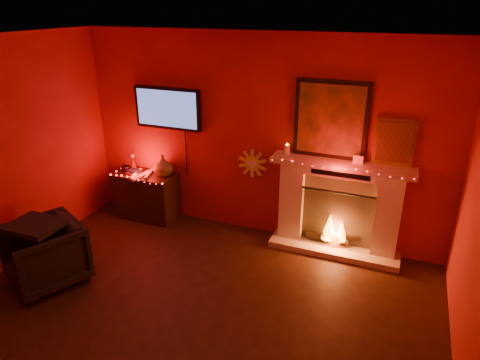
{
  "coord_description": "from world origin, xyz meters",
  "views": [
    {
      "loc": [
        1.81,
        -2.58,
        3.02
      ],
      "look_at": [
        0.08,
        1.7,
        1.08
      ],
      "focal_mm": 32.0,
      "sensor_mm": 36.0,
      "label": 1
    }
  ],
  "objects_px": {
    "fireplace": "(338,199)",
    "armchair": "(45,254)",
    "tv": "(168,108)",
    "sunburst_clock": "(252,163)",
    "console_table": "(147,193)"
  },
  "relations": [
    {
      "from": "fireplace",
      "to": "armchair",
      "type": "relative_size",
      "value": 2.72
    },
    {
      "from": "armchair",
      "to": "sunburst_clock",
      "type": "bearing_deg",
      "value": 76.2
    },
    {
      "from": "sunburst_clock",
      "to": "console_table",
      "type": "relative_size",
      "value": 0.4
    },
    {
      "from": "console_table",
      "to": "armchair",
      "type": "relative_size",
      "value": 1.24
    },
    {
      "from": "fireplace",
      "to": "tv",
      "type": "height_order",
      "value": "fireplace"
    },
    {
      "from": "console_table",
      "to": "armchair",
      "type": "distance_m",
      "value": 1.84
    },
    {
      "from": "fireplace",
      "to": "armchair",
      "type": "bearing_deg",
      "value": -146.44
    },
    {
      "from": "armchair",
      "to": "console_table",
      "type": "bearing_deg",
      "value": 111.28
    },
    {
      "from": "tv",
      "to": "sunburst_clock",
      "type": "xyz_separation_m",
      "value": [
        1.25,
        0.03,
        -0.65
      ]
    },
    {
      "from": "sunburst_clock",
      "to": "armchair",
      "type": "height_order",
      "value": "sunburst_clock"
    },
    {
      "from": "tv",
      "to": "console_table",
      "type": "height_order",
      "value": "tv"
    },
    {
      "from": "fireplace",
      "to": "sunburst_clock",
      "type": "height_order",
      "value": "fireplace"
    },
    {
      "from": "tv",
      "to": "sunburst_clock",
      "type": "relative_size",
      "value": 3.1
    },
    {
      "from": "sunburst_clock",
      "to": "armchair",
      "type": "relative_size",
      "value": 0.5
    },
    {
      "from": "fireplace",
      "to": "console_table",
      "type": "xyz_separation_m",
      "value": [
        -2.77,
        -0.12,
        -0.33
      ]
    }
  ]
}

